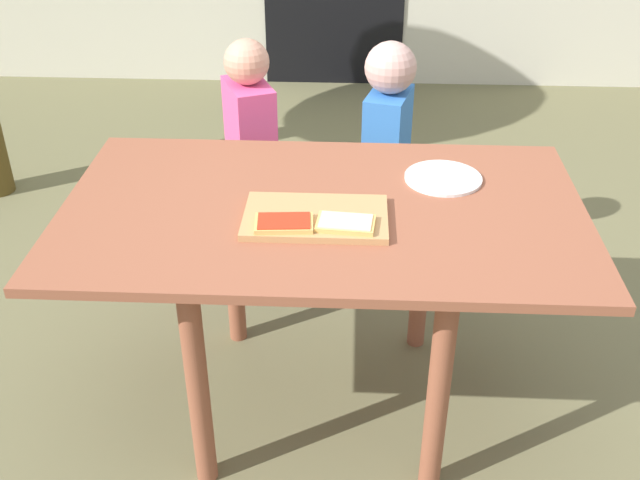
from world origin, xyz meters
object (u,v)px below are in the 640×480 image
Objects in this scene: dining_table at (323,237)px; plate_white_right at (443,178)px; pizza_slice_near_right at (346,223)px; child_left at (251,155)px; child_right at (387,146)px; cutting_board at (316,217)px; pizza_slice_near_left at (284,223)px.

dining_table is 6.37× the size of plate_white_right.
pizza_slice_near_right reaches higher than dining_table.
child_left is (-0.65, 0.51, -0.18)m from plate_white_right.
dining_table is at bearing -104.85° from child_right.
child_left is 0.51m from child_right.
plate_white_right is (0.29, 0.32, -0.02)m from pizza_slice_near_right.
dining_table is 0.41m from plate_white_right.
pizza_slice_near_left is at bearing -141.81° from cutting_board.
pizza_slice_near_left is (-0.16, -0.01, 0.00)m from pizza_slice_near_right.
pizza_slice_near_right reaches higher than plate_white_right.
pizza_slice_near_right is 0.16× the size of child_left.
child_left is at bearing 141.80° from plate_white_right.
plate_white_right is (0.35, 0.18, 0.11)m from dining_table.
cutting_board is 0.39× the size of child_left.
cutting_board is 0.91m from child_right.
pizza_slice_near_right is 1.01× the size of pizza_slice_near_left.
child_left is at bearing 113.72° from pizza_slice_near_right.
pizza_slice_near_left reaches higher than plate_white_right.
pizza_slice_near_left is 0.56m from plate_white_right.
child_right is (0.14, 0.92, -0.20)m from pizza_slice_near_right.
child_right is at bearing 75.15° from dining_table.
cutting_board is at bearing -144.59° from plate_white_right.
pizza_slice_near_right is (0.07, -0.14, 0.13)m from dining_table.
pizza_slice_near_right is (0.08, -0.06, 0.02)m from cutting_board.
child_right is (0.22, 0.86, -0.18)m from cutting_board.
pizza_slice_near_left is at bearing -76.43° from child_left.
cutting_board is 2.42× the size of pizza_slice_near_right.
child_right is (0.30, 0.93, -0.20)m from pizza_slice_near_left.
dining_table is 0.76m from child_left.
cutting_board is 0.85m from child_left.
pizza_slice_near_right is at bearing -66.28° from child_left.
pizza_slice_near_right is 0.16m from pizza_slice_near_left.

